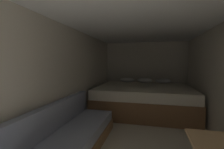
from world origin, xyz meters
TOP-DOWN VIEW (x-y plane):
  - ground_plane at (0.00, 1.97)m, footprint 7.32×7.32m
  - wall_back at (0.00, 4.66)m, footprint 2.64×0.05m
  - wall_left at (-1.29, 1.97)m, footprint 0.05×5.32m
  - ceiling_slab at (0.00, 1.97)m, footprint 2.64×5.32m
  - bed at (0.00, 3.65)m, footprint 2.42×1.88m
  - sofa_left at (-0.95, 1.18)m, footprint 0.69×2.55m

SIDE VIEW (x-z plane):
  - ground_plane at x=0.00m, z-range 0.00..0.00m
  - sofa_left at x=-0.95m, z-range -0.13..0.59m
  - bed at x=0.00m, z-range -0.07..0.77m
  - wall_back at x=0.00m, z-range 0.00..1.96m
  - wall_left at x=-1.29m, z-range 0.00..1.96m
  - ceiling_slab at x=0.00m, z-range 1.96..2.01m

